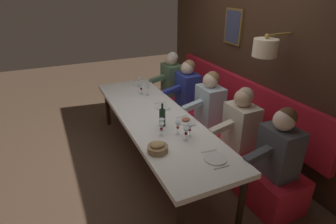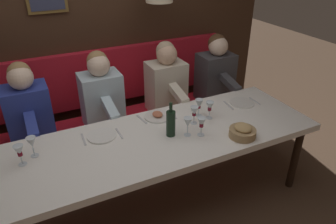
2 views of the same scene
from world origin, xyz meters
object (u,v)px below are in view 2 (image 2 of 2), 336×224
diner_far (27,107)px  wine_glass_6 (210,107)px  wine_glass_2 (19,151)px  diner_middle (101,92)px  wine_glass_7 (194,112)px  dining_table (138,148)px  wine_glass_1 (32,143)px  wine_glass_4 (188,123)px  wine_bottle (171,123)px  wine_glass_3 (199,104)px  bread_bowl (243,132)px  diner_nearest (216,70)px  diner_near (166,80)px  wine_glass_0 (202,123)px

diner_far → wine_glass_6: diner_far is taller
wine_glass_2 → wine_glass_6: same height
diner_middle → wine_glass_7: 1.02m
dining_table → wine_glass_2: wine_glass_2 is taller
wine_glass_1 → wine_glass_4: (-0.26, -1.17, 0.00)m
dining_table → diner_far: diner_far is taller
diner_far → wine_bottle: diner_far is taller
wine_glass_3 → bread_bowl: size_ratio=0.75×
wine_glass_1 → dining_table: bearing=-102.7°
dining_table → wine_glass_2: size_ratio=18.95×
wine_glass_7 → bread_bowl: size_ratio=0.75×
dining_table → diner_nearest: diner_nearest is taller
diner_near → wine_bottle: size_ratio=2.64×
diner_near → diner_nearest: bearing=-90.0°
diner_near → wine_glass_2: size_ratio=4.82×
wine_glass_2 → wine_glass_3: size_ratio=1.00×
diner_nearest → wine_glass_4: 1.33m
diner_middle → wine_glass_2: 1.12m
wine_glass_4 → wine_glass_6: bearing=-62.7°
diner_near → diner_middle: (0.00, 0.73, 0.00)m
diner_near → wine_glass_0: size_ratio=4.82×
wine_glass_4 → bread_bowl: (-0.22, -0.39, -0.07)m
wine_glass_3 → bread_bowl: bearing=-163.0°
wine_glass_3 → wine_glass_2: bearing=92.2°
diner_far → diner_middle: bearing=-90.0°
diner_nearest → diner_middle: bearing=90.0°
diner_far → wine_glass_1: 0.71m
wine_glass_4 → wine_glass_2: bearing=81.7°
dining_table → diner_middle: 0.89m
wine_glass_1 → wine_glass_0: bearing=-103.4°
wine_bottle → diner_near: bearing=-23.8°
dining_table → wine_glass_0: size_ratio=18.95×
diner_middle → wine_glass_0: (-1.01, -0.55, 0.04)m
wine_glass_0 → wine_glass_4: bearing=64.6°
diner_middle → bread_bowl: 1.46m
dining_table → wine_glass_4: wine_glass_4 is taller
bread_bowl → diner_nearest: bearing=-23.9°
wine_glass_1 → diner_near: bearing=-63.8°
wine_glass_7 → wine_glass_6: bearing=-83.8°
wine_glass_1 → bread_bowl: wine_glass_1 is taller
dining_table → wine_glass_6: bearing=-83.9°
wine_glass_2 → wine_glass_3: 1.51m
diner_near → wine_bottle: diner_near is taller
wine_glass_0 → wine_glass_6: (0.21, -0.21, -0.00)m
diner_near → wine_glass_4: size_ratio=4.82×
wine_glass_1 → wine_glass_4: bearing=-102.3°
wine_glass_3 → wine_glass_7: same height
dining_table → wine_glass_6: size_ratio=18.95×
diner_nearest → wine_bottle: diner_nearest is taller
diner_nearest → wine_glass_7: (-0.82, 0.77, 0.04)m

